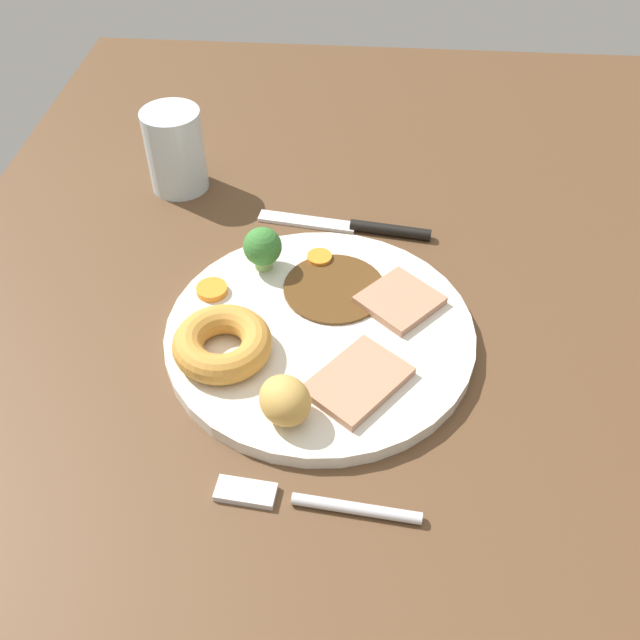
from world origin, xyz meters
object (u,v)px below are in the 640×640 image
(meat_slice_main, at_px, (400,300))
(yorkshire_pudding, at_px, (222,344))
(water_glass, at_px, (175,150))
(carrot_coin_front, at_px, (319,258))
(fork, at_px, (310,502))
(roast_potato_left, at_px, (285,401))
(dinner_plate, at_px, (320,333))
(broccoli_floret, at_px, (263,247))
(carrot_coin_back, at_px, (212,290))
(knife, at_px, (359,227))
(meat_slice_under, at_px, (358,381))

(meat_slice_main, xyz_separation_m, yorkshire_pudding, (-0.07, 0.15, 0.01))
(water_glass, bearing_deg, carrot_coin_front, -128.66)
(fork, bearing_deg, roast_potato_left, -64.23)
(dinner_plate, relative_size, water_glass, 2.99)
(carrot_coin_front, height_order, broccoli_floret, broccoli_floret)
(fork, bearing_deg, carrot_coin_front, -81.41)
(carrot_coin_front, xyz_separation_m, carrot_coin_back, (-0.05, 0.10, 0.00))
(meat_slice_main, xyz_separation_m, fork, (-0.20, 0.06, -0.01))
(fork, bearing_deg, carrot_coin_back, -56.36)
(carrot_coin_front, xyz_separation_m, fork, (-0.26, -0.01, -0.01))
(dinner_plate, height_order, carrot_coin_back, carrot_coin_back)
(dinner_plate, xyz_separation_m, yorkshire_pudding, (-0.04, 0.08, 0.02))
(knife, distance_m, water_glass, 0.22)
(knife, bearing_deg, dinner_plate, 87.81)
(meat_slice_under, height_order, knife, meat_slice_under)
(dinner_plate, height_order, carrot_coin_front, carrot_coin_front)
(roast_potato_left, distance_m, knife, 0.27)
(dinner_plate, height_order, meat_slice_main, meat_slice_main)
(dinner_plate, xyz_separation_m, carrot_coin_back, (0.04, 0.10, 0.01))
(roast_potato_left, bearing_deg, meat_slice_main, -33.25)
(knife, relative_size, water_glass, 2.01)
(dinner_plate, xyz_separation_m, knife, (0.16, -0.03, -0.00))
(meat_slice_main, bearing_deg, meat_slice_under, 161.00)
(meat_slice_main, xyz_separation_m, roast_potato_left, (-0.14, 0.09, 0.02))
(fork, bearing_deg, yorkshire_pudding, -51.10)
(roast_potato_left, height_order, fork, roast_potato_left)
(meat_slice_main, height_order, yorkshire_pudding, yorkshire_pudding)
(yorkshire_pudding, height_order, water_glass, water_glass)
(dinner_plate, height_order, fork, dinner_plate)
(carrot_coin_front, relative_size, knife, 0.13)
(meat_slice_main, relative_size, broccoli_floret, 1.45)
(carrot_coin_back, distance_m, fork, 0.23)
(broccoli_floret, relative_size, water_glass, 0.47)
(fork, xyz_separation_m, knife, (0.33, -0.02, 0.00))
(yorkshire_pudding, height_order, carrot_coin_back, yorkshire_pudding)
(dinner_plate, bearing_deg, meat_slice_under, -149.69)
(dinner_plate, height_order, broccoli_floret, broccoli_floret)
(dinner_plate, height_order, meat_slice_under, meat_slice_under)
(meat_slice_main, distance_m, broccoli_floret, 0.14)
(meat_slice_under, xyz_separation_m, broccoli_floret, (0.14, 0.10, 0.02))
(yorkshire_pudding, relative_size, broccoli_floret, 1.94)
(dinner_plate, bearing_deg, roast_potato_left, 169.10)
(roast_potato_left, height_order, carrot_coin_front, roast_potato_left)
(carrot_coin_front, height_order, fork, carrot_coin_front)
(broccoli_floret, bearing_deg, meat_slice_under, -145.39)
(dinner_plate, relative_size, carrot_coin_front, 11.31)
(dinner_plate, distance_m, carrot_coin_front, 0.09)
(yorkshire_pudding, xyz_separation_m, broccoli_floret, (0.12, -0.02, 0.01))
(yorkshire_pudding, bearing_deg, meat_slice_main, -63.54)
(meat_slice_under, height_order, water_glass, water_glass)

